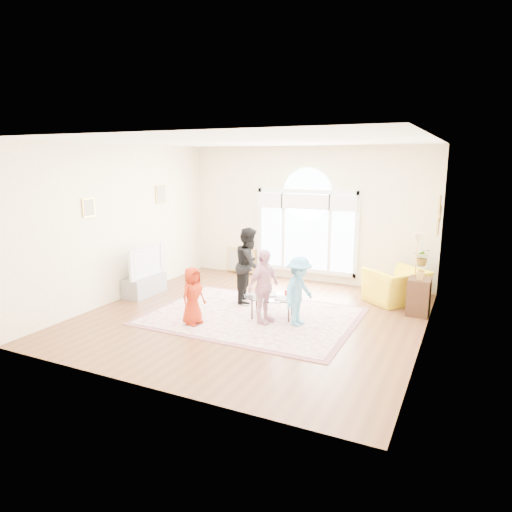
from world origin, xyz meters
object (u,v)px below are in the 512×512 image
at_px(television, 143,261).
at_px(coffee_table, 272,297).
at_px(tv_console, 144,285).
at_px(area_rug, 252,316).
at_px(armchair, 396,286).

xyz_separation_m(television, coffee_table, (3.11, -0.19, -0.35)).
bearing_deg(tv_console, area_rug, -5.71).
relative_size(television, coffee_table, 0.96).
xyz_separation_m(area_rug, television, (-2.73, 0.27, 0.74)).
bearing_deg(tv_console, armchair, 19.48).
relative_size(television, armchair, 1.05).
bearing_deg(area_rug, coffee_table, 11.81).
bearing_deg(armchair, area_rug, -9.28).
bearing_deg(coffee_table, area_rug, 179.01).
height_order(tv_console, coffee_table, coffee_table).
height_order(tv_console, armchair, armchair).
bearing_deg(tv_console, coffee_table, -3.56).
bearing_deg(coffee_table, television, 163.63).
distance_m(tv_console, television, 0.54).
xyz_separation_m(coffee_table, armchair, (1.90, 1.97, -0.05)).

